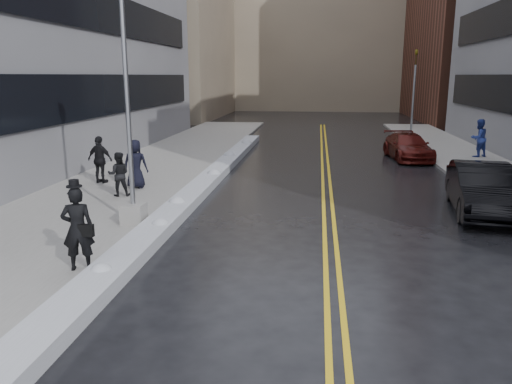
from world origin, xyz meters
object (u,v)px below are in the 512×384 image
(fire_hydrant, at_px, (482,170))
(pedestrian_fedora, at_px, (78,229))
(traffic_signal, at_px, (414,91))
(pedestrian_east, at_px, (479,138))
(pedestrian_b, at_px, (119,174))
(pedestrian_c, at_px, (135,164))
(car_maroon, at_px, (408,147))
(pedestrian_d, at_px, (100,160))
(car_black, at_px, (482,189))
(lamppost, at_px, (130,144))

(fire_hydrant, height_order, pedestrian_fedora, pedestrian_fedora)
(traffic_signal, height_order, pedestrian_east, traffic_signal)
(fire_hydrant, distance_m, pedestrian_b, 14.84)
(pedestrian_c, distance_m, car_maroon, 15.10)
(pedestrian_d, bearing_deg, pedestrian_c, 170.14)
(pedestrian_east, relative_size, car_black, 0.41)
(pedestrian_d, bearing_deg, car_maroon, -135.52)
(pedestrian_fedora, height_order, pedestrian_c, pedestrian_fedora)
(traffic_signal, xyz_separation_m, pedestrian_east, (2.19, -7.70, -2.24))
(traffic_signal, relative_size, car_maroon, 1.26)
(pedestrian_d, bearing_deg, fire_hydrant, -158.14)
(pedestrian_fedora, bearing_deg, pedestrian_b, -91.81)
(pedestrian_b, xyz_separation_m, pedestrian_c, (0.14, 1.36, 0.14))
(pedestrian_b, height_order, car_black, pedestrian_b)
(lamppost, bearing_deg, traffic_signal, 61.79)
(pedestrian_east, bearing_deg, traffic_signal, -101.84)
(pedestrian_fedora, distance_m, car_black, 12.55)
(pedestrian_c, bearing_deg, fire_hydrant, -170.10)
(pedestrian_c, relative_size, car_maroon, 0.40)
(lamppost, height_order, car_black, lamppost)
(fire_hydrant, xyz_separation_m, car_black, (-1.53, -5.03, 0.27))
(lamppost, xyz_separation_m, pedestrian_c, (-1.63, 4.65, -1.43))
(traffic_signal, distance_m, pedestrian_east, 8.31)
(pedestrian_c, xyz_separation_m, pedestrian_east, (15.62, 9.65, 0.07))
(pedestrian_fedora, relative_size, pedestrian_b, 1.19)
(pedestrian_b, relative_size, car_black, 0.32)
(pedestrian_b, bearing_deg, fire_hydrant, -179.19)
(pedestrian_fedora, distance_m, pedestrian_d, 9.67)
(lamppost, distance_m, car_black, 11.30)
(lamppost, bearing_deg, pedestrian_b, 118.25)
(traffic_signal, bearing_deg, fire_hydrant, -87.95)
(traffic_signal, height_order, car_black, traffic_signal)
(car_black, distance_m, car_maroon, 10.99)
(traffic_signal, distance_m, car_black, 19.24)
(pedestrian_fedora, bearing_deg, lamppost, -105.32)
(pedestrian_d, bearing_deg, pedestrian_east, -140.45)
(car_black, bearing_deg, lamppost, -157.46)
(pedestrian_fedora, xyz_separation_m, car_black, (10.67, 6.61, -0.29))
(fire_hydrant, distance_m, car_maroon, 6.28)
(lamppost, distance_m, pedestrian_fedora, 3.91)
(pedestrian_b, distance_m, car_black, 12.54)
(lamppost, xyz_separation_m, pedestrian_fedora, (0.10, -3.65, -1.42))
(pedestrian_b, height_order, pedestrian_c, pedestrian_c)
(pedestrian_east, bearing_deg, car_black, 46.46)
(fire_hydrant, distance_m, pedestrian_c, 14.34)
(pedestrian_c, bearing_deg, car_maroon, -145.62)
(fire_hydrant, relative_size, traffic_signal, 0.12)
(fire_hydrant, relative_size, car_maroon, 0.15)
(traffic_signal, bearing_deg, pedestrian_b, -125.96)
(pedestrian_east, bearing_deg, fire_hydrant, 47.33)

